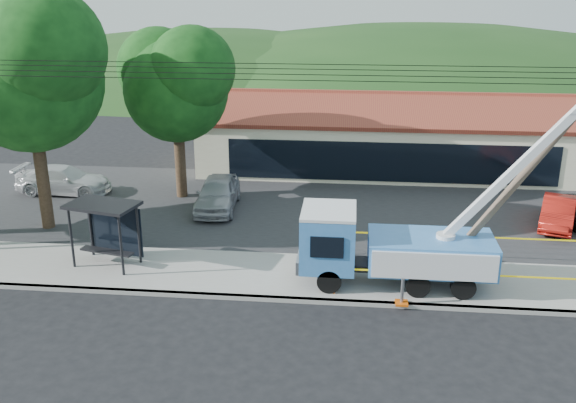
# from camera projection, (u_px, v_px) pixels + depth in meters

# --- Properties ---
(ground) EXTENTS (120.00, 120.00, 0.00)m
(ground) POSITION_uv_depth(u_px,v_px,m) (289.00, 332.00, 21.05)
(ground) COLOR black
(ground) RESTS_ON ground
(curb) EXTENTS (60.00, 0.25, 0.15)m
(curb) POSITION_uv_depth(u_px,v_px,m) (295.00, 300.00, 23.00)
(curb) COLOR gray
(curb) RESTS_ON ground
(sidewalk) EXTENTS (60.00, 4.00, 0.15)m
(sidewalk) POSITION_uv_depth(u_px,v_px,m) (299.00, 277.00, 24.78)
(sidewalk) COLOR gray
(sidewalk) RESTS_ON ground
(parking_lot) EXTENTS (60.00, 12.00, 0.10)m
(parking_lot) POSITION_uv_depth(u_px,v_px,m) (313.00, 208.00, 32.30)
(parking_lot) COLOR #28282B
(parking_lot) RESTS_ON ground
(strip_mall) EXTENTS (22.50, 8.53, 4.67)m
(strip_mall) POSITION_uv_depth(u_px,v_px,m) (388.00, 137.00, 38.81)
(strip_mall) COLOR beige
(strip_mall) RESTS_ON ground
(tree_west_near) EXTENTS (7.56, 6.72, 10.80)m
(tree_west_near) POSITION_uv_depth(u_px,v_px,m) (28.00, 64.00, 27.25)
(tree_west_near) COLOR #332316
(tree_west_near) RESTS_ON ground
(tree_lot) EXTENTS (6.30, 5.60, 8.94)m
(tree_lot) POSITION_uv_depth(u_px,v_px,m) (176.00, 80.00, 31.89)
(tree_lot) COLOR #332316
(tree_lot) RESTS_ON ground
(hill_west) EXTENTS (78.40, 56.00, 28.00)m
(hill_west) POSITION_uv_depth(u_px,v_px,m) (208.00, 79.00, 74.16)
(hill_west) COLOR #173A15
(hill_west) RESTS_ON ground
(hill_center) EXTENTS (89.60, 64.00, 32.00)m
(hill_center) POSITION_uv_depth(u_px,v_px,m) (427.00, 82.00, 71.74)
(hill_center) COLOR #173A15
(hill_center) RESTS_ON ground
(utility_truck) EXTENTS (10.79, 3.83, 8.26)m
(utility_truck) POSITION_uv_depth(u_px,v_px,m) (391.00, 245.00, 23.68)
(utility_truck) COLOR black
(utility_truck) RESTS_ON ground
(leaning_pole) EXTENTS (5.64, 1.69, 8.18)m
(leaning_pole) POSITION_uv_depth(u_px,v_px,m) (527.00, 170.00, 22.66)
(leaning_pole) COLOR brown
(leaning_pole) RESTS_ON ground
(bus_shelter) EXTENTS (2.99, 2.23, 2.58)m
(bus_shelter) POSITION_uv_depth(u_px,v_px,m) (106.00, 219.00, 25.21)
(bus_shelter) COLOR black
(bus_shelter) RESTS_ON ground
(caution_tape) EXTENTS (9.94, 3.62, 1.05)m
(caution_tape) POSITION_uv_depth(u_px,v_px,m) (467.00, 260.00, 24.23)
(caution_tape) COLOR #DF540C
(caution_tape) RESTS_ON ground
(car_silver) EXTENTS (2.15, 4.82, 1.61)m
(car_silver) POSITION_uv_depth(u_px,v_px,m) (218.00, 211.00, 32.06)
(car_silver) COLOR #A5A6AC
(car_silver) RESTS_ON ground
(car_red) EXTENTS (2.64, 4.28, 1.33)m
(car_red) POSITION_uv_depth(u_px,v_px,m) (556.00, 228.00, 29.83)
(car_red) COLOR #AA1911
(car_red) RESTS_ON ground
(car_white) EXTENTS (5.03, 2.08, 1.45)m
(car_white) POSITION_uv_depth(u_px,v_px,m) (65.00, 195.00, 34.42)
(car_white) COLOR silver
(car_white) RESTS_ON ground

